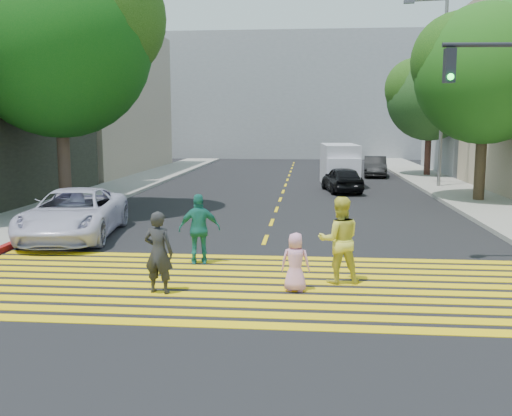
# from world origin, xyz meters

# --- Properties ---
(ground) EXTENTS (120.00, 120.00, 0.00)m
(ground) POSITION_xyz_m (0.00, 0.00, 0.00)
(ground) COLOR black
(sidewalk_left) EXTENTS (3.00, 40.00, 0.15)m
(sidewalk_left) POSITION_xyz_m (-8.50, 22.00, 0.07)
(sidewalk_left) COLOR gray
(sidewalk_left) RESTS_ON ground
(sidewalk_right) EXTENTS (3.00, 60.00, 0.15)m
(sidewalk_right) POSITION_xyz_m (8.50, 15.00, 0.07)
(sidewalk_right) COLOR gray
(sidewalk_right) RESTS_ON ground
(curb_red) EXTENTS (0.20, 8.00, 0.16)m
(curb_red) POSITION_xyz_m (-6.90, 6.00, 0.08)
(curb_red) COLOR maroon
(curb_red) RESTS_ON ground
(crosswalk) EXTENTS (13.40, 5.30, 0.01)m
(crosswalk) POSITION_xyz_m (0.00, 1.28, 0.01)
(crosswalk) COLOR yellow
(crosswalk) RESTS_ON ground
(lane_line) EXTENTS (0.12, 34.40, 0.01)m
(lane_line) POSITION_xyz_m (0.00, 22.50, 0.01)
(lane_line) COLOR yellow
(lane_line) RESTS_ON ground
(building_left_tan) EXTENTS (12.00, 16.00, 10.00)m
(building_left_tan) POSITION_xyz_m (-16.00, 28.00, 5.00)
(building_left_tan) COLOR tan
(building_left_tan) RESTS_ON ground
(backdrop_block) EXTENTS (30.00, 8.00, 12.00)m
(backdrop_block) POSITION_xyz_m (0.00, 48.00, 6.00)
(backdrop_block) COLOR gray
(backdrop_block) RESTS_ON ground
(tree_left) EXTENTS (7.89, 7.46, 9.84)m
(tree_left) POSITION_xyz_m (-7.86, 10.37, 6.63)
(tree_left) COLOR #473825
(tree_left) RESTS_ON ground
(tree_right_near) EXTENTS (7.83, 7.58, 8.50)m
(tree_right_near) POSITION_xyz_m (8.66, 14.70, 5.75)
(tree_right_near) COLOR #2E2418
(tree_right_near) RESTS_ON ground
(tree_right_far) EXTENTS (6.24, 5.77, 7.84)m
(tree_right_far) POSITION_xyz_m (8.86, 26.68, 5.30)
(tree_right_far) COLOR black
(tree_right_far) RESTS_ON ground
(pedestrian_man) EXTENTS (0.68, 0.52, 1.68)m
(pedestrian_man) POSITION_xyz_m (-1.74, 0.50, 0.84)
(pedestrian_man) COLOR #282829
(pedestrian_man) RESTS_ON ground
(pedestrian_woman) EXTENTS (1.00, 0.83, 1.88)m
(pedestrian_woman) POSITION_xyz_m (1.92, 1.61, 0.94)
(pedestrian_woman) COLOR yellow
(pedestrian_woman) RESTS_ON ground
(pedestrian_child) EXTENTS (0.62, 0.43, 1.22)m
(pedestrian_child) POSITION_xyz_m (1.00, 0.90, 0.61)
(pedestrian_child) COLOR #EA9ABF
(pedestrian_child) RESTS_ON ground
(pedestrian_extra) EXTENTS (1.07, 0.62, 1.72)m
(pedestrian_extra) POSITION_xyz_m (-1.39, 3.02, 0.86)
(pedestrian_extra) COLOR #1F786B
(pedestrian_extra) RESTS_ON ground
(white_sedan) EXTENTS (3.08, 5.51, 1.46)m
(white_sedan) POSITION_xyz_m (-5.75, 5.83, 0.73)
(white_sedan) COLOR silver
(white_sedan) RESTS_ON ground
(dark_car_near) EXTENTS (2.14, 4.00, 1.29)m
(dark_car_near) POSITION_xyz_m (2.93, 18.04, 0.65)
(dark_car_near) COLOR black
(dark_car_near) RESTS_ON ground
(silver_car) EXTENTS (2.18, 4.49, 1.26)m
(silver_car) POSITION_xyz_m (3.70, 31.74, 0.63)
(silver_car) COLOR gray
(silver_car) RESTS_ON ground
(dark_car_parked) EXTENTS (1.69, 4.03, 1.30)m
(dark_car_parked) POSITION_xyz_m (5.53, 26.75, 0.65)
(dark_car_parked) COLOR black
(dark_car_parked) RESTS_ON ground
(white_van) EXTENTS (2.04, 4.86, 2.25)m
(white_van) POSITION_xyz_m (2.97, 21.18, 1.07)
(white_van) COLOR #BBB9C7
(white_van) RESTS_ON ground
(street_lamp) EXTENTS (2.22, 0.50, 9.80)m
(street_lamp) POSITION_xyz_m (7.87, 20.11, 5.62)
(street_lamp) COLOR gray
(street_lamp) RESTS_ON ground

